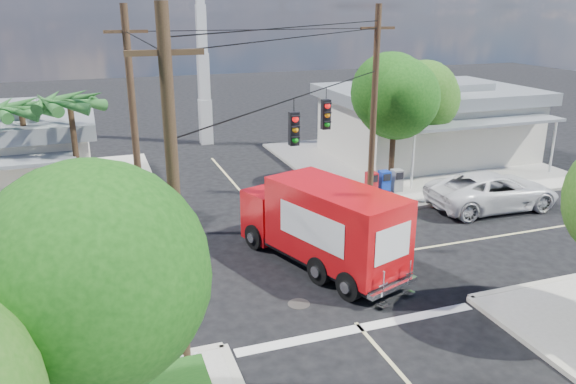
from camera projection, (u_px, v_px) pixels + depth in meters
name	position (u px, v px, depth m)	size (l,w,h in m)	color
ground	(307.00, 267.00, 20.14)	(120.00, 120.00, 0.00)	black
sidewalk_ne	(411.00, 162.00, 33.30)	(14.12, 14.12, 0.14)	#A8A298
sidewalk_nw	(7.00, 203.00, 26.40)	(14.12, 14.12, 0.14)	#A8A298
road_markings	(323.00, 285.00, 18.82)	(32.00, 32.00, 0.01)	beige
building_ne	(427.00, 120.00, 34.07)	(11.80, 10.20, 4.50)	beige
radio_tower	(203.00, 59.00, 36.41)	(0.80, 0.80, 17.00)	silver
tree_sw_front	(94.00, 280.00, 9.81)	(3.88, 3.78, 6.03)	#422D1C
tree_ne_front	(396.00, 96.00, 26.97)	(4.21, 4.14, 6.66)	#422D1C
tree_ne_back	(417.00, 99.00, 29.94)	(3.77, 3.66, 5.82)	#422D1C
palm_nw_front	(70.00, 105.00, 22.88)	(3.01, 3.08, 5.59)	#422D1C
palm_nw_back	(21.00, 111.00, 23.70)	(3.01, 3.08, 5.19)	#422D1C
utility_poles	(249.00, 133.00, 19.60)	(12.00, 10.68, 9.00)	#473321
vending_boxes	(384.00, 182.00, 27.53)	(1.90, 0.50, 1.10)	#B3131A
delivery_truck	(322.00, 225.00, 19.77)	(4.32, 7.43, 3.09)	black
parked_car	(493.00, 191.00, 25.71)	(2.81, 6.10, 1.70)	silver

